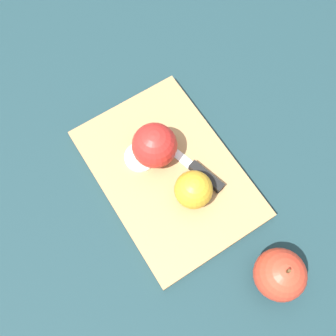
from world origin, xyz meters
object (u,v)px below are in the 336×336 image
apple_half_left (194,190)px  apple_whole (280,275)px  apple_half_right (156,144)px  knife (200,172)px

apple_half_left → apple_whole: size_ratio=0.69×
apple_half_left → apple_half_right: 0.11m
knife → apple_whole: (-0.22, 0.00, 0.02)m
knife → apple_whole: 0.22m
apple_half_right → knife: bearing=104.3°
apple_half_left → apple_half_right: (0.11, 0.01, 0.01)m
apple_half_left → apple_whole: apple_whole is taller
knife → apple_whole: size_ratio=1.67×
apple_half_left → apple_whole: bearing=22.4°
apple_half_right → apple_whole: 0.31m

